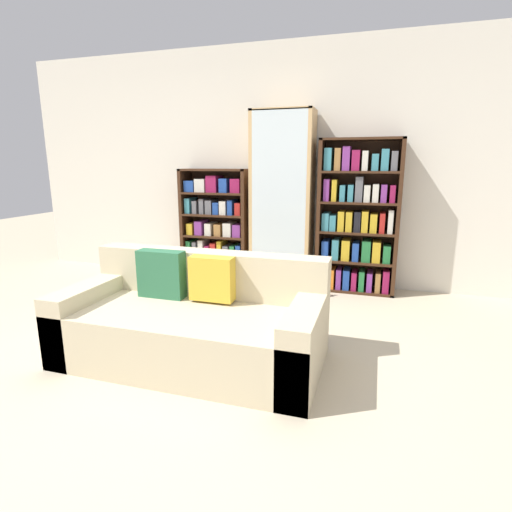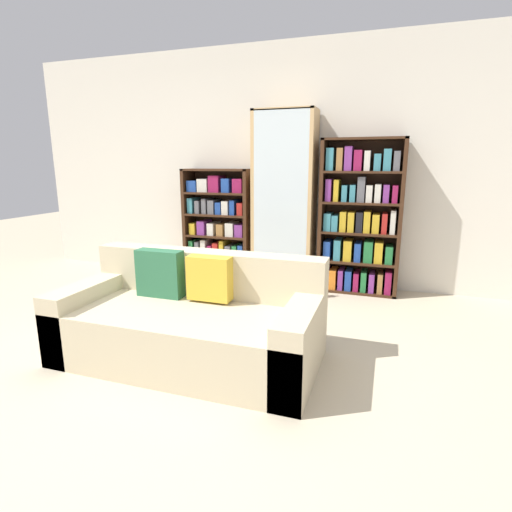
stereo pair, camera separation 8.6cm
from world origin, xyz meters
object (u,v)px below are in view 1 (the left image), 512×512
bookshelf_left (216,227)px  wine_bottle (313,285)px  couch (194,323)px  display_cabinet (282,201)px  bookshelf_right (357,220)px

bookshelf_left → wine_bottle: bookshelf_left is taller
couch → display_cabinet: size_ratio=0.94×
couch → bookshelf_left: size_ratio=1.38×
bookshelf_right → wine_bottle: (-0.40, -0.38, -0.66)m
couch → display_cabinet: bearing=84.8°
bookshelf_left → wine_bottle: bearing=-17.0°
bookshelf_right → display_cabinet: bearing=-178.9°
display_cabinet → bookshelf_right: size_ratio=1.19×
bookshelf_left → display_cabinet: display_cabinet is taller
display_cabinet → couch: bearing=-95.2°
wine_bottle → bookshelf_left: bearing=163.0°
bookshelf_left → display_cabinet: size_ratio=0.68×
couch → wine_bottle: (0.61, 1.60, -0.13)m
wine_bottle → display_cabinet: bearing=139.6°
bookshelf_right → wine_bottle: bearing=-136.4°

